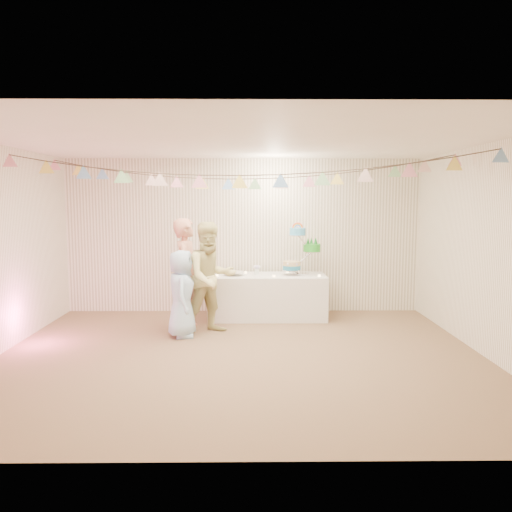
{
  "coord_description": "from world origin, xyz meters",
  "views": [
    {
      "loc": [
        0.12,
        -5.98,
        1.93
      ],
      "look_at": [
        0.2,
        0.8,
        1.15
      ],
      "focal_mm": 35.0,
      "sensor_mm": 36.0,
      "label": 1
    }
  ],
  "objects_px": {
    "table": "(267,296)",
    "person_adult_b": "(211,278)",
    "person_adult_a": "(187,274)",
    "cake_stand": "(301,248)",
    "person_child": "(182,294)"
  },
  "relations": [
    {
      "from": "table",
      "to": "person_adult_b",
      "type": "xyz_separation_m",
      "value": [
        -0.84,
        -0.9,
        0.45
      ]
    },
    {
      "from": "table",
      "to": "person_adult_a",
      "type": "distance_m",
      "value": 1.44
    },
    {
      "from": "cake_stand",
      "to": "person_adult_a",
      "type": "bearing_deg",
      "value": -159.14
    },
    {
      "from": "cake_stand",
      "to": "person_adult_a",
      "type": "xyz_separation_m",
      "value": [
        -1.76,
        -0.67,
        -0.32
      ]
    },
    {
      "from": "person_adult_a",
      "to": "table",
      "type": "bearing_deg",
      "value": -59.87
    },
    {
      "from": "person_adult_a",
      "to": "person_child",
      "type": "distance_m",
      "value": 0.52
    },
    {
      "from": "table",
      "to": "person_adult_a",
      "type": "xyz_separation_m",
      "value": [
        -1.21,
        -0.62,
        0.47
      ]
    },
    {
      "from": "person_adult_a",
      "to": "person_adult_b",
      "type": "distance_m",
      "value": 0.47
    },
    {
      "from": "person_adult_a",
      "to": "cake_stand",
      "type": "bearing_deg",
      "value": -66.16
    },
    {
      "from": "person_adult_b",
      "to": "person_child",
      "type": "distance_m",
      "value": 0.48
    },
    {
      "from": "table",
      "to": "cake_stand",
      "type": "bearing_deg",
      "value": 5.19
    },
    {
      "from": "cake_stand",
      "to": "person_adult_a",
      "type": "distance_m",
      "value": 1.91
    },
    {
      "from": "person_adult_a",
      "to": "person_adult_b",
      "type": "height_order",
      "value": "person_adult_a"
    },
    {
      "from": "person_adult_b",
      "to": "table",
      "type": "bearing_deg",
      "value": 17.01
    },
    {
      "from": "person_adult_b",
      "to": "person_child",
      "type": "relative_size",
      "value": 1.31
    }
  ]
}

